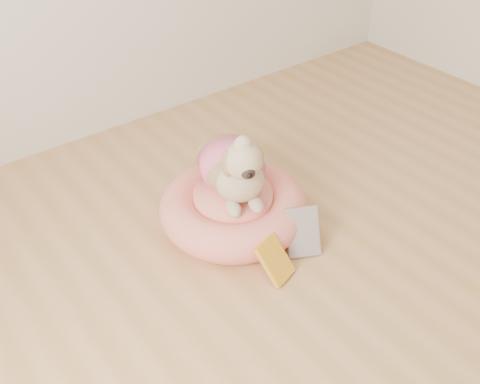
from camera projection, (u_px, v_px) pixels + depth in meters
pet_bed at (233, 208)px, 2.36m from camera, size 0.65×0.65×0.17m
dog at (234, 155)px, 2.22m from camera, size 0.48×0.57×0.35m
book_yellow at (275, 260)px, 2.10m from camera, size 0.15×0.16×0.16m
book_white at (303, 232)px, 2.21m from camera, size 0.18×0.17×0.19m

